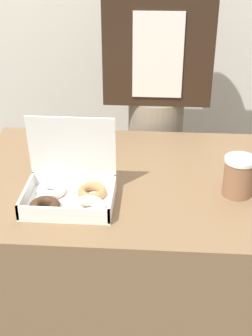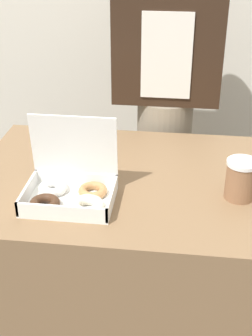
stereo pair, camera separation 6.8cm
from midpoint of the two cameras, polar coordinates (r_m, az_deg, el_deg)
ground_plane at (r=2.05m, az=0.68°, el=-18.78°), size 14.00×14.00×0.00m
table at (r=1.80m, az=0.74°, el=-11.05°), size 1.04×0.78×0.72m
donut_box at (r=1.46m, az=-5.44°, el=-2.68°), size 0.28×0.23×0.26m
coffee_cup at (r=1.51m, az=15.08°, el=-1.36°), size 0.10×0.10×0.13m
person_customer at (r=2.04m, az=5.90°, el=10.11°), size 0.45×0.25×1.58m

